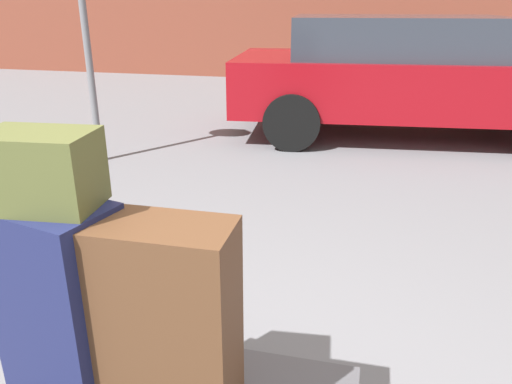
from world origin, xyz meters
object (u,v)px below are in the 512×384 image
Objects in this scene: no_parking_sign at (84,17)px; suitcase_navy_rear_right at (64,313)px; suitcase_brown_front_right at (168,332)px; duffel_bag_olive_topmost_pile at (40,170)px; bollard_kerb_near at (479,90)px; parked_car at (410,74)px.

suitcase_navy_rear_right is at bearing -60.53° from no_parking_sign.
duffel_bag_olive_topmost_pile is at bearing 178.59° from suitcase_brown_front_right.
duffel_bag_olive_topmost_pile is at bearing -108.76° from bollard_kerb_near.
duffel_bag_olive_topmost_pile reaches higher than bollard_kerb_near.
suitcase_navy_rear_right is 2.34× the size of duffel_bag_olive_topmost_pile.
no_parking_sign reaches higher than suitcase_navy_rear_right.
suitcase_brown_front_right is at bearing -106.14° from bollard_kerb_near.
duffel_bag_olive_topmost_pile reaches higher than suitcase_brown_front_right.
suitcase_navy_rear_right is 1.02× the size of suitcase_brown_front_right.
duffel_bag_olive_topmost_pile is (-0.34, 0.00, 0.47)m from suitcase_brown_front_right.
parked_car is 1.97m from bollard_kerb_near.
suitcase_navy_rear_right reaches higher than bollard_kerb_near.
parked_car is at bearing 71.25° from duffel_bag_olive_topmost_pile.
duffel_bag_olive_topmost_pile is 0.43× the size of bollard_kerb_near.
parked_car reaches higher than bollard_kerb_near.
suitcase_navy_rear_right is at bearing -103.20° from parked_car.
suitcase_navy_rear_right is 0.34m from suitcase_brown_front_right.
parked_car reaches higher than suitcase_navy_rear_right.
suitcase_brown_front_right is at bearing -6.26° from duffel_bag_olive_topmost_pile.
no_parking_sign is (-4.26, -3.46, 1.08)m from bollard_kerb_near.
no_parking_sign is (-2.27, 3.41, 0.75)m from suitcase_brown_front_right.
suitcase_navy_rear_right is at bearing -95.55° from duffel_bag_olive_topmost_pile.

